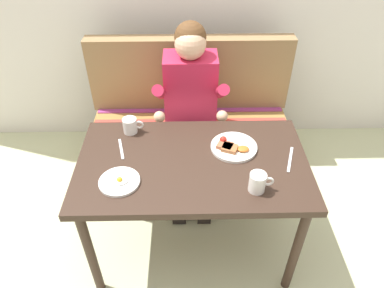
{
  "coord_description": "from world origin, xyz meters",
  "views": [
    {
      "loc": [
        -0.03,
        -1.37,
        1.97
      ],
      "look_at": [
        0.0,
        0.15,
        0.72
      ],
      "focal_mm": 33.33,
      "sensor_mm": 36.0,
      "label": 1
    }
  ],
  "objects_px": {
    "plate_breakfast": "(233,147)",
    "coffee_mug": "(130,125)",
    "table": "(193,172)",
    "person": "(190,98)",
    "fork": "(121,149)",
    "couch": "(190,132)",
    "plate_eggs": "(119,181)",
    "knife": "(290,159)",
    "coffee_mug_second": "(258,182)"
  },
  "relations": [
    {
      "from": "plate_breakfast",
      "to": "plate_eggs",
      "type": "xyz_separation_m",
      "value": [
        -0.58,
        -0.24,
        -0.0
      ]
    },
    {
      "from": "couch",
      "to": "coffee_mug_second",
      "type": "height_order",
      "value": "couch"
    },
    {
      "from": "fork",
      "to": "person",
      "type": "bearing_deg",
      "value": 38.33
    },
    {
      "from": "table",
      "to": "coffee_mug",
      "type": "relative_size",
      "value": 10.17
    },
    {
      "from": "table",
      "to": "fork",
      "type": "bearing_deg",
      "value": 165.24
    },
    {
      "from": "table",
      "to": "knife",
      "type": "bearing_deg",
      "value": -0.04
    },
    {
      "from": "coffee_mug_second",
      "to": "fork",
      "type": "height_order",
      "value": "coffee_mug_second"
    },
    {
      "from": "plate_breakfast",
      "to": "coffee_mug",
      "type": "height_order",
      "value": "coffee_mug"
    },
    {
      "from": "coffee_mug_second",
      "to": "couch",
      "type": "bearing_deg",
      "value": 107.17
    },
    {
      "from": "table",
      "to": "person",
      "type": "distance_m",
      "value": 0.6
    },
    {
      "from": "plate_eggs",
      "to": "coffee_mug_second",
      "type": "relative_size",
      "value": 1.69
    },
    {
      "from": "plate_breakfast",
      "to": "knife",
      "type": "xyz_separation_m",
      "value": [
        0.29,
        -0.1,
        -0.01
      ]
    },
    {
      "from": "couch",
      "to": "coffee_mug_second",
      "type": "relative_size",
      "value": 12.2
    },
    {
      "from": "plate_breakfast",
      "to": "fork",
      "type": "distance_m",
      "value": 0.6
    },
    {
      "from": "table",
      "to": "fork",
      "type": "relative_size",
      "value": 7.06
    },
    {
      "from": "plate_eggs",
      "to": "coffee_mug_second",
      "type": "height_order",
      "value": "coffee_mug_second"
    },
    {
      "from": "person",
      "to": "fork",
      "type": "height_order",
      "value": "person"
    },
    {
      "from": "couch",
      "to": "fork",
      "type": "bearing_deg",
      "value": -119.98
    },
    {
      "from": "couch",
      "to": "fork",
      "type": "xyz_separation_m",
      "value": [
        -0.38,
        -0.66,
        0.4
      ]
    },
    {
      "from": "table",
      "to": "plate_breakfast",
      "type": "relative_size",
      "value": 4.8
    },
    {
      "from": "couch",
      "to": "knife",
      "type": "height_order",
      "value": "couch"
    },
    {
      "from": "couch",
      "to": "coffee_mug",
      "type": "bearing_deg",
      "value": -124.22
    },
    {
      "from": "coffee_mug",
      "to": "fork",
      "type": "bearing_deg",
      "value": -103.38
    },
    {
      "from": "couch",
      "to": "person",
      "type": "distance_m",
      "value": 0.45
    },
    {
      "from": "table",
      "to": "plate_breakfast",
      "type": "distance_m",
      "value": 0.26
    },
    {
      "from": "plate_breakfast",
      "to": "coffee_mug",
      "type": "xyz_separation_m",
      "value": [
        -0.56,
        0.16,
        0.03
      ]
    },
    {
      "from": "plate_breakfast",
      "to": "fork",
      "type": "xyz_separation_m",
      "value": [
        -0.6,
        0.01,
        -0.01
      ]
    },
    {
      "from": "plate_eggs",
      "to": "fork",
      "type": "relative_size",
      "value": 1.18
    },
    {
      "from": "plate_eggs",
      "to": "plate_breakfast",
      "type": "bearing_deg",
      "value": 23.01
    },
    {
      "from": "person",
      "to": "plate_eggs",
      "type": "distance_m",
      "value": 0.82
    },
    {
      "from": "plate_breakfast",
      "to": "table",
      "type": "bearing_deg",
      "value": -156.53
    },
    {
      "from": "plate_breakfast",
      "to": "couch",
      "type": "bearing_deg",
      "value": 108.07
    },
    {
      "from": "table",
      "to": "couch",
      "type": "height_order",
      "value": "couch"
    },
    {
      "from": "coffee_mug",
      "to": "knife",
      "type": "height_order",
      "value": "coffee_mug"
    },
    {
      "from": "table",
      "to": "knife",
      "type": "distance_m",
      "value": 0.52
    },
    {
      "from": "knife",
      "to": "plate_eggs",
      "type": "bearing_deg",
      "value": -151.45
    },
    {
      "from": "plate_eggs",
      "to": "fork",
      "type": "bearing_deg",
      "value": 95.83
    },
    {
      "from": "couch",
      "to": "knife",
      "type": "xyz_separation_m",
      "value": [
        0.51,
        -0.76,
        0.4
      ]
    },
    {
      "from": "table",
      "to": "plate_eggs",
      "type": "relative_size",
      "value": 6.0
    },
    {
      "from": "couch",
      "to": "fork",
      "type": "relative_size",
      "value": 8.47
    },
    {
      "from": "plate_breakfast",
      "to": "coffee_mug",
      "type": "distance_m",
      "value": 0.59
    },
    {
      "from": "coffee_mug",
      "to": "table",
      "type": "bearing_deg",
      "value": -36.49
    },
    {
      "from": "couch",
      "to": "person",
      "type": "relative_size",
      "value": 1.19
    },
    {
      "from": "plate_eggs",
      "to": "coffee_mug",
      "type": "bearing_deg",
      "value": 88.41
    },
    {
      "from": "couch",
      "to": "coffee_mug",
      "type": "relative_size",
      "value": 12.2
    },
    {
      "from": "coffee_mug",
      "to": "couch",
      "type": "bearing_deg",
      "value": 55.78
    },
    {
      "from": "person",
      "to": "coffee_mug",
      "type": "bearing_deg",
      "value": -135.83
    },
    {
      "from": "person",
      "to": "table",
      "type": "bearing_deg",
      "value": -89.77
    },
    {
      "from": "plate_breakfast",
      "to": "plate_eggs",
      "type": "bearing_deg",
      "value": -156.99
    },
    {
      "from": "table",
      "to": "plate_eggs",
      "type": "xyz_separation_m",
      "value": [
        -0.36,
        -0.15,
        0.09
      ]
    }
  ]
}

